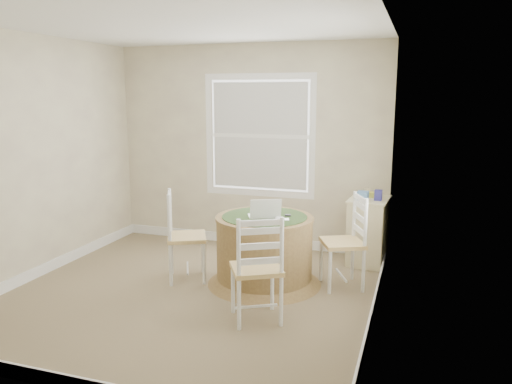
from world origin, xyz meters
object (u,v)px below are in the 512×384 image
(round_table, at_px, (264,247))
(chair_right, at_px, (342,242))
(chair_near, at_px, (256,268))
(chair_left, at_px, (187,237))
(laptop, at_px, (264,214))
(corner_chest, at_px, (368,231))

(round_table, height_order, chair_right, chair_right)
(chair_near, relative_size, chair_right, 1.00)
(chair_near, height_order, chair_right, same)
(round_table, distance_m, chair_left, 0.84)
(chair_near, xyz_separation_m, laptop, (-0.18, 0.82, 0.28))
(round_table, bearing_deg, chair_right, -6.05)
(chair_left, bearing_deg, round_table, -106.72)
(round_table, bearing_deg, chair_near, -95.24)
(laptop, bearing_deg, chair_left, -17.69)
(laptop, bearing_deg, round_table, -100.43)
(chair_near, relative_size, corner_chest, 1.21)
(chair_left, height_order, laptop, chair_left)
(laptop, distance_m, corner_chest, 1.46)
(round_table, xyz_separation_m, chair_left, (-0.83, -0.14, 0.08))
(chair_right, relative_size, laptop, 2.35)
(chair_left, relative_size, laptop, 2.35)
(round_table, height_order, corner_chest, corner_chest)
(chair_right, bearing_deg, corner_chest, 143.66)
(chair_left, height_order, chair_right, same)
(laptop, xyz_separation_m, corner_chest, (0.95, 1.05, -0.37))
(round_table, relative_size, corner_chest, 1.53)
(round_table, xyz_separation_m, laptop, (0.01, -0.03, 0.36))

